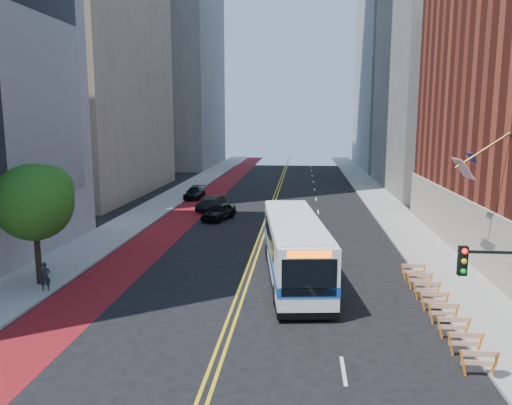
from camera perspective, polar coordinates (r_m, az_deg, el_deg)
The scene contains 17 objects.
ground at distance 21.70m, azimuth -3.70°, elevation -15.59°, with size 160.00×160.00×0.00m, color black.
sidewalk_left at distance 52.47m, azimuth -11.55°, elevation -0.66°, with size 4.00×140.00×0.15m, color gray.
sidewalk_right at distance 51.00m, azimuth 15.22°, elevation -1.10°, with size 4.00×140.00×0.15m, color gray.
bus_lane_paint at distance 51.49m, azimuth -7.39°, elevation -0.82°, with size 3.60×140.00×0.01m, color maroon.
center_line_inner at distance 50.35m, azimuth 1.44°, elevation -0.98°, with size 0.14×140.00×0.01m, color gold.
center_line_outer at distance 50.33m, azimuth 1.85°, elevation -0.99°, with size 0.14×140.00×0.01m, color gold.
lane_dashes at distance 58.15m, azimuth 6.88°, elevation 0.38°, with size 0.14×98.20×0.01m.
midrise_right_near at distance 71.07m, azimuth 22.58°, elevation 17.59°, with size 18.00×26.00×40.00m, color slate.
midrise_right_far at distance 101.26m, azimuth 18.20°, elevation 19.52°, with size 20.00×28.00×55.00m, color gray.
construction_barriers at distance 25.20m, azimuth 20.16°, elevation -10.86°, with size 1.42×10.91×1.00m.
street_tree at distance 29.55m, azimuth -23.93°, elevation 0.36°, with size 4.20×4.20×6.70m.
traffic_signal at distance 17.92m, azimuth 25.79°, elevation -9.28°, with size 2.21×0.34×5.07m.
transit_bus at distance 29.12m, azimuth 4.38°, elevation -5.05°, with size 4.40×13.37×3.61m.
car_a at distance 46.07m, azimuth -4.28°, elevation -1.04°, with size 1.80×4.46×1.52m, color black.
car_b at distance 50.76m, azimuth -5.16°, elevation -0.10°, with size 1.53×4.39×1.45m, color black.
car_c at distance 58.49m, azimuth -7.03°, elevation 1.09°, with size 1.87×4.60×1.33m, color black.
pedestrian at distance 29.10m, azimuth -22.95°, elevation -7.80°, with size 0.56×0.37×1.53m, color black.
Camera 1 is at (3.17, -19.39, 9.22)m, focal length 35.00 mm.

